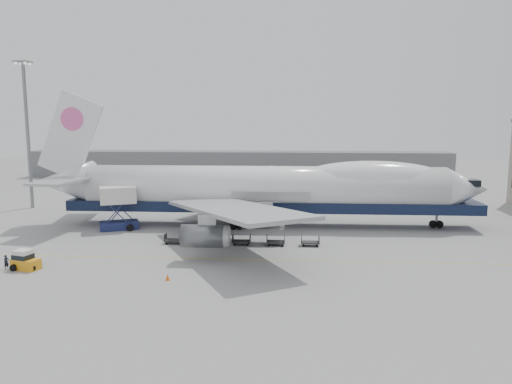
# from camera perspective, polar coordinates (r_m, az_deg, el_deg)

# --- Properties ---
(ground) EXTENTS (260.00, 260.00, 0.00)m
(ground) POSITION_cam_1_polar(r_m,az_deg,el_deg) (62.76, 0.47, -6.21)
(ground) COLOR gray
(ground) RESTS_ON ground
(apron_line) EXTENTS (60.00, 0.15, 0.01)m
(apron_line) POSITION_cam_1_polar(r_m,az_deg,el_deg) (56.99, 0.12, -7.75)
(apron_line) COLOR gold
(apron_line) RESTS_ON ground
(hangar) EXTENTS (110.00, 8.00, 7.00)m
(hangar) POSITION_cam_1_polar(r_m,az_deg,el_deg) (131.86, -2.12, 3.16)
(hangar) COLOR slate
(hangar) RESTS_ON ground
(floodlight_mast) EXTENTS (2.40, 2.40, 25.43)m
(floodlight_mast) POSITION_cam_1_polar(r_m,az_deg,el_deg) (96.02, -24.68, 6.78)
(floodlight_mast) COLOR slate
(floodlight_mast) RESTS_ON ground
(airliner) EXTENTS (67.00, 55.30, 19.98)m
(airliner) POSITION_cam_1_polar(r_m,az_deg,el_deg) (73.37, 1.52, 0.44)
(airliner) COLOR white
(airliner) RESTS_ON ground
(catering_truck) EXTENTS (5.93, 5.03, 6.18)m
(catering_truck) POSITION_cam_1_polar(r_m,az_deg,el_deg) (73.90, -15.45, -1.51)
(catering_truck) COLOR navy
(catering_truck) RESTS_ON ground
(baggage_tug) EXTENTS (3.17, 2.27, 2.09)m
(baggage_tug) POSITION_cam_1_polar(r_m,az_deg,el_deg) (58.74, -24.93, -7.13)
(baggage_tug) COLOR orange
(baggage_tug) RESTS_ON ground
(ground_worker) EXTENTS (0.60, 0.69, 1.59)m
(ground_worker) POSITION_cam_1_polar(r_m,az_deg,el_deg) (59.50, -26.63, -7.19)
(ground_worker) COLOR black
(ground_worker) RESTS_ON ground
(traffic_cone) EXTENTS (0.42, 0.42, 0.62)m
(traffic_cone) POSITION_cam_1_polar(r_m,az_deg,el_deg) (50.85, -10.08, -9.59)
(traffic_cone) COLOR #E45C0C
(traffic_cone) RESTS_ON ground
(dolly_0) EXTENTS (2.30, 1.35, 1.30)m
(dolly_0) POSITION_cam_1_polar(r_m,az_deg,el_deg) (64.69, -9.35, -5.39)
(dolly_0) COLOR #2D2D30
(dolly_0) RESTS_ON ground
(dolly_1) EXTENTS (2.30, 1.35, 1.30)m
(dolly_1) POSITION_cam_1_polar(r_m,az_deg,el_deg) (63.86, -5.55, -5.50)
(dolly_1) COLOR #2D2D30
(dolly_1) RESTS_ON ground
(dolly_2) EXTENTS (2.30, 1.35, 1.30)m
(dolly_2) POSITION_cam_1_polar(r_m,az_deg,el_deg) (63.31, -1.67, -5.58)
(dolly_2) COLOR #2D2D30
(dolly_2) RESTS_ON ground
(dolly_3) EXTENTS (2.30, 1.35, 1.30)m
(dolly_3) POSITION_cam_1_polar(r_m,az_deg,el_deg) (63.06, 2.26, -5.64)
(dolly_3) COLOR #2D2D30
(dolly_3) RESTS_ON ground
(dolly_4) EXTENTS (2.30, 1.35, 1.30)m
(dolly_4) POSITION_cam_1_polar(r_m,az_deg,el_deg) (63.10, 6.21, -5.68)
(dolly_4) COLOR #2D2D30
(dolly_4) RESTS_ON ground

